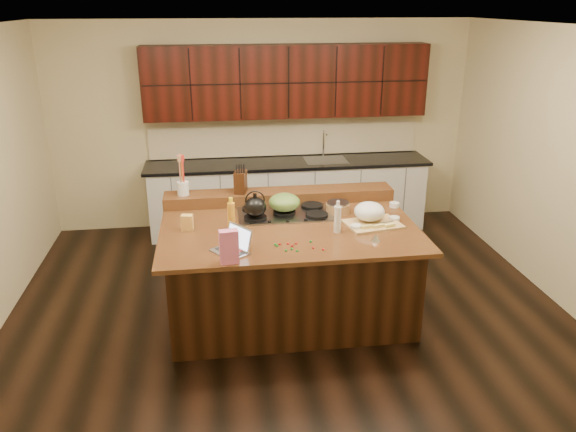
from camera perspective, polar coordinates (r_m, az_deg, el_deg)
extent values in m
cube|color=black|center=(5.70, 0.07, -9.66)|extent=(5.50, 5.00, 0.01)
cube|color=silver|center=(4.90, 0.09, 18.72)|extent=(5.50, 5.00, 0.01)
cube|color=#CCBC8F|center=(7.55, -2.61, 9.14)|extent=(5.50, 0.01, 2.70)
cube|color=#CCBC8F|center=(2.89, 7.16, -11.57)|extent=(5.50, 0.01, 2.70)
cube|color=#CCBC8F|center=(6.15, 26.50, 4.16)|extent=(0.01, 5.00, 2.70)
cube|color=black|center=(5.48, 0.07, -5.66)|extent=(2.22, 1.42, 0.88)
cube|color=black|center=(5.29, 0.07, -1.20)|extent=(2.40, 1.60, 0.04)
cube|color=black|center=(5.91, -0.87, 2.06)|extent=(2.40, 0.30, 0.12)
cube|color=gray|center=(5.56, -0.36, 0.19)|extent=(0.92, 0.52, 0.02)
cylinder|color=black|center=(5.64, -3.55, 0.72)|extent=(0.22, 0.22, 0.03)
cylinder|color=black|center=(5.72, 2.45, 1.01)|extent=(0.22, 0.22, 0.03)
cylinder|color=black|center=(5.40, -3.33, -0.23)|extent=(0.22, 0.22, 0.03)
cylinder|color=black|center=(5.48, 2.94, 0.09)|extent=(0.22, 0.22, 0.03)
cylinder|color=black|center=(5.55, -0.36, 0.41)|extent=(0.22, 0.22, 0.03)
cube|color=silver|center=(7.50, 0.03, 1.94)|extent=(3.60, 0.62, 0.90)
cube|color=black|center=(7.36, 0.03, 5.40)|extent=(3.70, 0.66, 0.04)
cube|color=gray|center=(7.44, 3.86, 5.65)|extent=(0.55, 0.42, 0.01)
cylinder|color=gray|center=(7.57, 3.62, 7.36)|extent=(0.02, 0.02, 0.36)
cube|color=black|center=(7.30, -0.14, 13.53)|extent=(3.60, 0.34, 0.90)
cube|color=#CCBC8F|center=(7.59, -0.30, 8.06)|extent=(3.60, 0.03, 0.50)
ellipsoid|color=black|center=(5.36, -3.35, 0.91)|extent=(0.27, 0.27, 0.19)
ellipsoid|color=#51732E|center=(5.52, -0.36, 1.41)|extent=(0.37, 0.37, 0.17)
cube|color=#B7B7BC|center=(4.75, -5.95, -3.67)|extent=(0.35, 0.37, 0.01)
cube|color=black|center=(4.75, -5.95, -3.57)|extent=(0.25, 0.28, 0.00)
cube|color=#B7B7BC|center=(4.76, -5.00, -2.14)|extent=(0.23, 0.28, 0.20)
cube|color=silver|center=(4.76, -5.05, -2.16)|extent=(0.20, 0.25, 0.17)
cylinder|color=orange|center=(5.16, -5.78, -0.08)|extent=(0.09, 0.09, 0.27)
cylinder|color=silver|center=(5.12, 5.06, -0.33)|extent=(0.07, 0.07, 0.25)
cube|color=tan|center=(5.35, 8.61, -0.82)|extent=(0.56, 0.45, 0.02)
ellipsoid|color=white|center=(5.38, 8.27, 0.46)|extent=(0.29, 0.29, 0.18)
cube|color=#EDD872|center=(5.22, 8.02, -1.09)|extent=(0.11, 0.03, 0.03)
cube|color=#EDD872|center=(5.25, 9.17, -1.02)|extent=(0.11, 0.03, 0.03)
cube|color=#EDD872|center=(5.28, 10.30, -0.96)|extent=(0.11, 0.03, 0.03)
cylinder|color=gray|center=(5.36, 9.79, -0.66)|extent=(0.19, 0.08, 0.01)
cylinder|color=white|center=(5.23, 6.92, -1.15)|extent=(0.12, 0.12, 0.04)
cylinder|color=white|center=(5.48, 10.75, -0.31)|extent=(0.13, 0.13, 0.04)
cylinder|color=white|center=(5.87, 10.76, 1.13)|extent=(0.12, 0.12, 0.04)
cylinder|color=#996B3F|center=(5.63, 5.09, 0.82)|extent=(0.29, 0.29, 0.09)
cone|color=silver|center=(5.00, 8.91, -2.18)|extent=(0.10, 0.10, 0.07)
cube|color=pink|center=(4.52, -6.01, -3.12)|extent=(0.16, 0.10, 0.28)
cylinder|color=white|center=(4.77, -5.10, -3.51)|extent=(0.23, 0.23, 0.01)
cube|color=#E4AC50|center=(5.25, -10.21, -0.65)|extent=(0.11, 0.09, 0.15)
cylinder|color=white|center=(5.84, -10.62, 2.79)|extent=(0.15, 0.15, 0.14)
cube|color=black|center=(5.83, -4.85, 3.48)|extent=(0.15, 0.21, 0.23)
ellipsoid|color=red|center=(4.87, -0.85, -2.85)|extent=(0.02, 0.02, 0.02)
ellipsoid|color=#198C26|center=(4.75, -0.21, -3.52)|extent=(0.02, 0.02, 0.02)
ellipsoid|color=red|center=(4.80, 2.58, -3.24)|extent=(0.02, 0.02, 0.02)
ellipsoid|color=#198C26|center=(4.93, 2.32, -2.59)|extent=(0.02, 0.02, 0.02)
ellipsoid|color=red|center=(4.78, 3.60, -3.40)|extent=(0.02, 0.02, 0.02)
ellipsoid|color=#198C26|center=(4.74, 0.94, -3.56)|extent=(0.02, 0.02, 0.02)
ellipsoid|color=red|center=(4.89, 0.84, -2.79)|extent=(0.02, 0.02, 0.02)
ellipsoid|color=#198C26|center=(4.84, -1.14, -3.04)|extent=(0.02, 0.02, 0.02)
ellipsoid|color=red|center=(4.84, 0.42, -3.05)|extent=(0.02, 0.02, 0.02)
ellipsoid|color=#198C26|center=(4.78, 0.37, -3.36)|extent=(0.02, 0.02, 0.02)
ellipsoid|color=red|center=(4.88, 0.00, -2.82)|extent=(0.02, 0.02, 0.02)
ellipsoid|color=#198C26|center=(4.87, -1.30, -2.89)|extent=(0.02, 0.02, 0.02)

